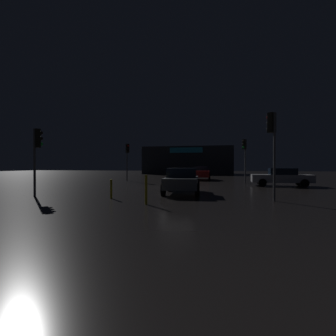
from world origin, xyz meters
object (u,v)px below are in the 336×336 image
at_px(traffic_signal_opposite, 127,153).
at_px(car_near, 201,173).
at_px(store_building, 189,161).
at_px(traffic_signal_main, 272,133).
at_px(car_far, 281,177).
at_px(traffic_signal_cross_left, 37,146).
at_px(traffic_signal_cross_right, 245,151).
at_px(car_crossing, 182,180).

xyz_separation_m(traffic_signal_opposite, car_near, (7.53, 4.02, -2.16)).
height_order(store_building, traffic_signal_main, store_building).
height_order(traffic_signal_opposite, car_near, traffic_signal_opposite).
bearing_deg(car_near, traffic_signal_main, -75.20).
xyz_separation_m(car_near, car_far, (7.02, -7.87, -0.10)).
bearing_deg(car_far, store_building, 110.80).
bearing_deg(traffic_signal_cross_left, store_building, 85.16).
distance_m(store_building, traffic_signal_cross_right, 27.51).
bearing_deg(store_building, traffic_signal_cross_right, -71.96).
xyz_separation_m(traffic_signal_opposite, traffic_signal_cross_left, (0.10, -13.91, -0.31)).
xyz_separation_m(traffic_signal_main, car_crossing, (-4.59, 2.26, -2.40)).
xyz_separation_m(traffic_signal_cross_left, car_near, (7.43, 17.93, -1.85)).
height_order(traffic_signal_main, car_near, traffic_signal_main).
relative_size(traffic_signal_main, car_far, 0.89).
bearing_deg(car_far, traffic_signal_main, -104.64).
bearing_deg(traffic_signal_cross_left, traffic_signal_cross_right, 48.07).
xyz_separation_m(store_building, car_far, (11.12, -29.29, -1.93)).
xyz_separation_m(car_far, car_crossing, (-7.05, -7.15, 0.04)).
relative_size(traffic_signal_main, car_near, 0.90).
bearing_deg(traffic_signal_cross_left, car_crossing, 21.43).
relative_size(store_building, car_crossing, 4.11).
relative_size(traffic_signal_opposite, car_far, 0.85).
relative_size(store_building, traffic_signal_cross_left, 4.77).
height_order(traffic_signal_opposite, traffic_signal_cross_right, traffic_signal_cross_right).
relative_size(traffic_signal_cross_right, car_near, 0.90).
bearing_deg(traffic_signal_main, traffic_signal_cross_right, 90.67).
distance_m(car_far, car_crossing, 10.04).
bearing_deg(car_near, car_crossing, -90.08).
relative_size(traffic_signal_opposite, car_near, 0.87).
height_order(traffic_signal_main, car_far, traffic_signal_main).
bearing_deg(store_building, car_near, -79.16).
height_order(traffic_signal_cross_right, car_near, traffic_signal_cross_right).
height_order(car_near, car_crossing, car_near).
bearing_deg(car_far, traffic_signal_cross_right, 129.70).
height_order(store_building, traffic_signal_cross_right, store_building).
distance_m(traffic_signal_cross_left, car_far, 17.72).
distance_m(traffic_signal_opposite, car_crossing, 13.50).
height_order(traffic_signal_main, traffic_signal_cross_right, traffic_signal_main).
bearing_deg(traffic_signal_cross_right, car_near, 133.02).
height_order(store_building, traffic_signal_cross_left, store_building).
xyz_separation_m(traffic_signal_main, traffic_signal_cross_right, (-0.15, 12.54, -0.18)).
distance_m(store_building, car_near, 21.88).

